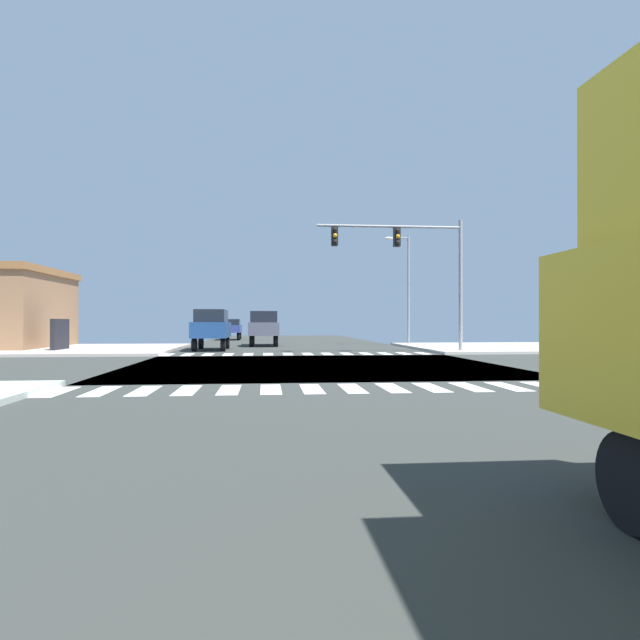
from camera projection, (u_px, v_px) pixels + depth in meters
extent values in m
cube|color=#323531|center=(316.00, 366.00, 20.87)|extent=(14.00, 90.00, 0.05)
cube|color=#323531|center=(316.00, 366.00, 20.87)|extent=(90.00, 12.00, 0.05)
cube|color=#B2ADA3|center=(508.00, 347.00, 34.09)|extent=(12.00, 12.00, 0.14)
cube|color=#B3A7A0|center=(70.00, 349.00, 31.54)|extent=(12.00, 12.00, 0.14)
cube|color=white|center=(57.00, 392.00, 12.95)|extent=(0.50, 2.00, 0.01)
cube|color=white|center=(101.00, 391.00, 13.04)|extent=(0.50, 2.00, 0.01)
cube|color=white|center=(144.00, 391.00, 13.14)|extent=(0.50, 2.00, 0.01)
cube|color=white|center=(187.00, 390.00, 13.24)|extent=(0.50, 2.00, 0.01)
cube|color=white|center=(229.00, 390.00, 13.34)|extent=(0.50, 2.00, 0.01)
cube|color=white|center=(271.00, 389.00, 13.44)|extent=(0.50, 2.00, 0.01)
cube|color=white|center=(312.00, 389.00, 13.53)|extent=(0.50, 2.00, 0.01)
cube|color=white|center=(352.00, 388.00, 13.63)|extent=(0.50, 2.00, 0.01)
cube|color=white|center=(392.00, 388.00, 13.73)|extent=(0.50, 2.00, 0.01)
cube|color=white|center=(431.00, 387.00, 13.83)|extent=(0.50, 2.00, 0.01)
cube|color=white|center=(470.00, 387.00, 13.93)|extent=(0.50, 2.00, 0.01)
cube|color=white|center=(508.00, 386.00, 14.02)|extent=(0.50, 2.00, 0.01)
cube|color=white|center=(546.00, 386.00, 14.12)|extent=(0.50, 2.00, 0.01)
cube|color=white|center=(583.00, 386.00, 14.22)|extent=(0.50, 2.00, 0.01)
cube|color=white|center=(167.00, 355.00, 27.48)|extent=(0.50, 2.00, 0.01)
cube|color=white|center=(188.00, 355.00, 27.57)|extent=(0.50, 2.00, 0.01)
cube|color=white|center=(208.00, 354.00, 27.67)|extent=(0.50, 2.00, 0.01)
cube|color=white|center=(228.00, 354.00, 27.77)|extent=(0.50, 2.00, 0.01)
cube|color=white|center=(248.00, 354.00, 27.87)|extent=(0.50, 2.00, 0.01)
cube|color=white|center=(268.00, 354.00, 27.97)|extent=(0.50, 2.00, 0.01)
cube|color=white|center=(288.00, 354.00, 28.06)|extent=(0.50, 2.00, 0.01)
cube|color=white|center=(308.00, 354.00, 28.16)|extent=(0.50, 2.00, 0.01)
cube|color=white|center=(327.00, 354.00, 28.26)|extent=(0.50, 2.00, 0.01)
cube|color=white|center=(346.00, 354.00, 28.36)|extent=(0.50, 2.00, 0.01)
cube|color=white|center=(366.00, 354.00, 28.46)|extent=(0.50, 2.00, 0.01)
cube|color=white|center=(385.00, 353.00, 28.55)|extent=(0.50, 2.00, 0.01)
cube|color=white|center=(404.00, 353.00, 28.65)|extent=(0.50, 2.00, 0.01)
cube|color=white|center=(422.00, 353.00, 28.75)|extent=(0.50, 2.00, 0.01)
cylinder|color=gray|center=(461.00, 286.00, 29.31)|extent=(0.20, 0.20, 7.04)
cylinder|color=gray|center=(390.00, 226.00, 28.94)|extent=(7.66, 0.14, 0.14)
cube|color=black|center=(397.00, 237.00, 28.98)|extent=(0.32, 0.40, 1.00)
sphere|color=black|center=(398.00, 230.00, 28.74)|extent=(0.22, 0.22, 0.22)
sphere|color=orange|center=(398.00, 236.00, 28.74)|extent=(0.22, 0.22, 0.22)
sphere|color=black|center=(398.00, 242.00, 28.74)|extent=(0.22, 0.22, 0.22)
cube|color=black|center=(335.00, 236.00, 28.66)|extent=(0.32, 0.40, 1.00)
sphere|color=black|center=(335.00, 229.00, 28.41)|extent=(0.22, 0.22, 0.22)
sphere|color=orange|center=(335.00, 235.00, 28.41)|extent=(0.22, 0.22, 0.22)
sphere|color=black|center=(335.00, 241.00, 28.41)|extent=(0.22, 0.22, 0.22)
cylinder|color=gray|center=(409.00, 291.00, 38.50)|extent=(0.16, 0.16, 7.59)
cylinder|color=gray|center=(399.00, 238.00, 38.45)|extent=(1.40, 0.10, 0.10)
ellipsoid|color=silver|center=(389.00, 238.00, 38.38)|extent=(0.60, 0.32, 0.20)
cube|color=black|center=(60.00, 335.00, 30.03)|extent=(0.24, 2.20, 1.80)
cylinder|color=black|center=(238.00, 336.00, 48.81)|extent=(0.26, 0.68, 0.68)
cylinder|color=black|center=(222.00, 337.00, 48.67)|extent=(0.26, 0.68, 0.68)
cylinder|color=black|center=(240.00, 336.00, 51.72)|extent=(0.26, 0.68, 0.68)
cylinder|color=black|center=(224.00, 336.00, 51.58)|extent=(0.26, 0.68, 0.68)
cube|color=navy|center=(231.00, 329.00, 50.19)|extent=(1.80, 4.30, 0.66)
cube|color=black|center=(231.00, 322.00, 50.20)|extent=(1.55, 2.24, 0.54)
cylinder|color=black|center=(223.00, 345.00, 30.56)|extent=(0.26, 0.74, 0.74)
cylinder|color=black|center=(194.00, 345.00, 30.40)|extent=(0.26, 0.74, 0.74)
cylinder|color=black|center=(227.00, 343.00, 33.67)|extent=(0.26, 0.74, 0.74)
cylinder|color=black|center=(201.00, 343.00, 33.52)|extent=(0.26, 0.74, 0.74)
cube|color=navy|center=(212.00, 330.00, 32.04)|extent=(1.96, 4.60, 0.88)
cube|color=black|center=(212.00, 316.00, 32.04)|extent=(1.69, 3.22, 0.72)
cylinder|color=black|center=(276.00, 341.00, 36.15)|extent=(0.26, 0.74, 0.74)
cylinder|color=black|center=(251.00, 341.00, 35.99)|extent=(0.26, 0.74, 0.74)
cylinder|color=black|center=(275.00, 339.00, 39.60)|extent=(0.26, 0.74, 0.74)
cylinder|color=black|center=(253.00, 340.00, 39.45)|extent=(0.26, 0.74, 0.74)
cube|color=#525466|center=(264.00, 329.00, 37.80)|extent=(2.00, 5.10, 0.86)
cube|color=black|center=(264.00, 317.00, 36.91)|extent=(1.76, 1.78, 0.75)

